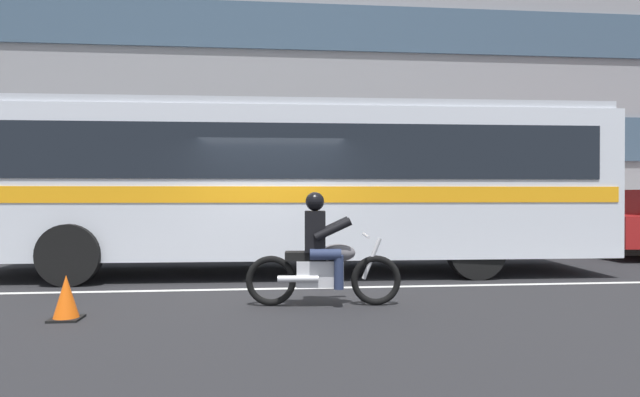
% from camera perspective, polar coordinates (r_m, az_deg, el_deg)
% --- Properties ---
extents(ground_plane, '(60.00, 60.00, 0.00)m').
position_cam_1_polar(ground_plane, '(9.49, -5.12, -8.85)').
color(ground_plane, black).
extents(sidewalk_curb, '(28.00, 3.80, 0.15)m').
position_cam_1_polar(sidewalk_curb, '(14.54, -5.32, -5.29)').
color(sidewalk_curb, '#A39E93').
rests_on(sidewalk_curb, ground_plane).
extents(lane_center_stripe, '(26.60, 0.14, 0.01)m').
position_cam_1_polar(lane_center_stripe, '(8.90, -5.08, -9.45)').
color(lane_center_stripe, silver).
rests_on(lane_center_stripe, ground_plane).
extents(office_building_facade, '(28.00, 0.89, 9.42)m').
position_cam_1_polar(office_building_facade, '(17.05, -5.38, 11.23)').
color(office_building_facade, gray).
rests_on(office_building_facade, ground_plane).
extents(transit_bus, '(12.09, 2.88, 3.22)m').
position_cam_1_polar(transit_bus, '(10.57, -3.26, 2.35)').
color(transit_bus, silver).
rests_on(transit_bus, ground_plane).
extents(motorcycle_with_rider, '(2.14, 0.64, 1.56)m').
position_cam_1_polar(motorcycle_with_rider, '(7.49, 0.27, -6.30)').
color(motorcycle_with_rider, black).
rests_on(motorcycle_with_rider, ground_plane).
extents(traffic_cone, '(0.36, 0.36, 0.55)m').
position_cam_1_polar(traffic_cone, '(7.39, -25.20, -9.55)').
color(traffic_cone, '#EA590F').
rests_on(traffic_cone, ground_plane).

